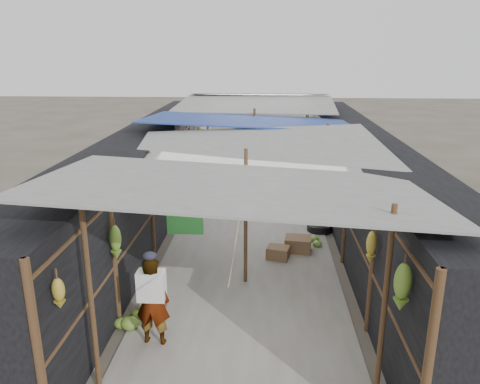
% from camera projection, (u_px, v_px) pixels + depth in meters
% --- Properties ---
extents(aisle_slab, '(3.60, 16.00, 0.02)m').
position_uv_depth(aisle_slab, '(251.00, 219.00, 12.29)').
color(aisle_slab, '#9E998E').
rests_on(aisle_slab, ground).
extents(stall_left, '(1.40, 15.00, 2.30)m').
position_uv_depth(stall_left, '(147.00, 176.00, 12.10)').
color(stall_left, black).
rests_on(stall_left, ground).
extents(stall_right, '(1.40, 15.00, 2.30)m').
position_uv_depth(stall_right, '(358.00, 179.00, 11.82)').
color(stall_right, black).
rests_on(stall_right, ground).
extents(crate_near, '(0.53, 0.46, 0.27)m').
position_uv_depth(crate_near, '(278.00, 253.00, 9.92)').
color(crate_near, brown).
rests_on(crate_near, ground).
extents(crate_mid, '(0.61, 0.51, 0.34)m').
position_uv_depth(crate_mid, '(298.00, 244.00, 10.27)').
color(crate_mid, brown).
rests_on(crate_mid, ground).
extents(crate_back, '(0.47, 0.41, 0.26)m').
position_uv_depth(crate_back, '(230.00, 166.00, 17.47)').
color(crate_back, brown).
rests_on(crate_back, ground).
extents(black_basin, '(0.62, 0.62, 0.19)m').
position_uv_depth(black_basin, '(320.00, 228.00, 11.46)').
color(black_basin, black).
rests_on(black_basin, ground).
extents(vendor_elderly, '(0.54, 0.38, 1.42)m').
position_uv_depth(vendor_elderly, '(152.00, 301.00, 6.89)').
color(vendor_elderly, white).
rests_on(vendor_elderly, ground).
extents(shopper_blue, '(0.95, 0.85, 1.62)m').
position_uv_depth(shopper_blue, '(222.00, 161.00, 15.24)').
color(shopper_blue, navy).
rests_on(shopper_blue, ground).
extents(vendor_seated, '(0.34, 0.55, 0.82)m').
position_uv_depth(vendor_seated, '(318.00, 209.00, 11.80)').
color(vendor_seated, '#443F3B').
rests_on(vendor_seated, ground).
extents(market_canopy, '(5.62, 15.20, 2.77)m').
position_uv_depth(market_canopy, '(253.00, 126.00, 11.91)').
color(market_canopy, brown).
rests_on(market_canopy, ground).
extents(hanging_bananas, '(3.96, 14.25, 0.82)m').
position_uv_depth(hanging_bananas, '(253.00, 158.00, 11.91)').
color(hanging_bananas, '#A78F2B').
rests_on(hanging_bananas, ground).
extents(floor_bananas, '(3.94, 10.35, 0.34)m').
position_uv_depth(floor_bananas, '(270.00, 201.00, 13.32)').
color(floor_bananas, olive).
rests_on(floor_bananas, ground).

